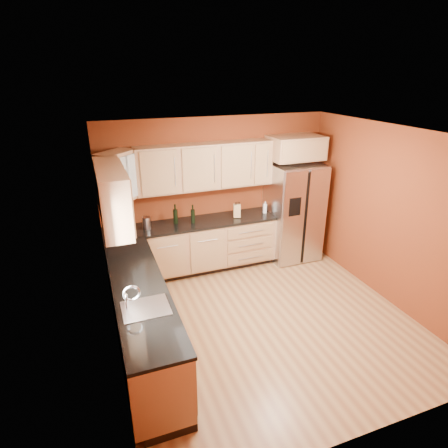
{
  "coord_description": "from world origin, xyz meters",
  "views": [
    {
      "loc": [
        -2.07,
        -3.95,
        3.29
      ],
      "look_at": [
        -0.27,
        0.9,
        1.16
      ],
      "focal_mm": 30.0,
      "sensor_mm": 36.0,
      "label": 1
    }
  ],
  "objects": [
    {
      "name": "corner_upper_cabinet",
      "position": [
        -1.67,
        1.67,
        1.83
      ],
      "size": [
        0.67,
        0.67,
        0.75
      ],
      "primitive_type": "cube",
      "rotation": [
        0.0,
        0.0,
        0.79
      ],
      "color": "#AF7955",
      "rests_on": "wall_back"
    },
    {
      "name": "over_fridge_cabinet",
      "position": [
        1.35,
        1.7,
        2.05
      ],
      "size": [
        0.92,
        0.6,
        0.4
      ],
      "primitive_type": "cube",
      "color": "#AF7955",
      "rests_on": "wall_back"
    },
    {
      "name": "soap_dispenser",
      "position": [
        0.8,
        1.68,
        1.02
      ],
      "size": [
        0.07,
        0.07,
        0.21
      ],
      "primitive_type": "cylinder",
      "rotation": [
        0.0,
        0.0,
        -0.01
      ],
      "color": "white",
      "rests_on": "countertop_back"
    },
    {
      "name": "upper_cabinets_back",
      "position": [
        -0.25,
        1.83,
        1.83
      ],
      "size": [
        2.3,
        0.33,
        0.75
      ],
      "primitive_type": "cube",
      "color": "#AF7955",
      "rests_on": "wall_back"
    },
    {
      "name": "base_cabinets_left",
      "position": [
        -1.7,
        0.0,
        0.44
      ],
      "size": [
        0.6,
        2.8,
        0.88
      ],
      "primitive_type": "cube",
      "color": "#AF7955",
      "rests_on": "floor"
    },
    {
      "name": "wall_left",
      "position": [
        -2.0,
        0.0,
        1.3
      ],
      "size": [
        0.04,
        4.0,
        2.6
      ],
      "primitive_type": "cube",
      "color": "maroon",
      "rests_on": "floor"
    },
    {
      "name": "canister_left",
      "position": [
        -1.31,
        1.68,
        1.02
      ],
      "size": [
        0.16,
        0.16,
        0.21
      ],
      "primitive_type": "cylinder",
      "rotation": [
        0.0,
        0.0,
        -0.32
      ],
      "color": "silver",
      "rests_on": "countertop_back"
    },
    {
      "name": "window",
      "position": [
        -1.98,
        -0.5,
        1.55
      ],
      "size": [
        0.03,
        0.9,
        1.0
      ],
      "primitive_type": "cube",
      "color": "white",
      "rests_on": "wall_left"
    },
    {
      "name": "countertop_back",
      "position": [
        -0.55,
        1.69,
        0.9
      ],
      "size": [
        2.9,
        0.62,
        0.04
      ],
      "primitive_type": "cube",
      "color": "black",
      "rests_on": "base_cabinets_back"
    },
    {
      "name": "canister_right",
      "position": [
        -1.85,
        1.66,
        1.01
      ],
      "size": [
        0.13,
        0.13,
        0.18
      ],
      "primitive_type": "cylinder",
      "rotation": [
        0.0,
        0.0,
        0.24
      ],
      "color": "silver",
      "rests_on": "countertop_back"
    },
    {
      "name": "countertop_left",
      "position": [
        -1.69,
        0.0,
        0.9
      ],
      "size": [
        0.62,
        2.8,
        0.04
      ],
      "primitive_type": "cube",
      "color": "black",
      "rests_on": "base_cabinets_left"
    },
    {
      "name": "refrigerator",
      "position": [
        1.35,
        1.62,
        0.89
      ],
      "size": [
        0.9,
        0.75,
        1.78
      ],
      "primitive_type": "cube",
      "color": "silver",
      "rests_on": "floor"
    },
    {
      "name": "wine_bottle_b",
      "position": [
        -0.54,
        1.68,
        1.08
      ],
      "size": [
        0.09,
        0.09,
        0.32
      ],
      "primitive_type": null,
      "rotation": [
        0.0,
        0.0,
        0.25
      ],
      "color": "black",
      "rests_on": "countertop_back"
    },
    {
      "name": "wall_right",
      "position": [
        2.0,
        0.0,
        1.3
      ],
      "size": [
        0.04,
        4.0,
        2.6
      ],
      "primitive_type": "cube",
      "color": "maroon",
      "rests_on": "floor"
    },
    {
      "name": "upper_cabinets_left",
      "position": [
        -1.83,
        0.72,
        1.83
      ],
      "size": [
        0.33,
        1.35,
        0.75
      ],
      "primitive_type": "cube",
      "color": "#AF7955",
      "rests_on": "wall_left"
    },
    {
      "name": "sink_faucet",
      "position": [
        -1.69,
        -0.5,
        1.07
      ],
      "size": [
        0.5,
        0.42,
        0.3
      ],
      "primitive_type": null,
      "color": "white",
      "rests_on": "countertop_left"
    },
    {
      "name": "wall_front",
      "position": [
        0.0,
        -2.0,
        1.3
      ],
      "size": [
        4.0,
        0.04,
        2.6
      ],
      "primitive_type": "cube",
      "color": "maroon",
      "rests_on": "floor"
    },
    {
      "name": "base_cabinets_back",
      "position": [
        -0.55,
        1.7,
        0.44
      ],
      "size": [
        2.9,
        0.6,
        0.88
      ],
      "primitive_type": "cube",
      "color": "#AF7955",
      "rests_on": "floor"
    },
    {
      "name": "knife_block",
      "position": [
        0.25,
        1.66,
        1.04
      ],
      "size": [
        0.14,
        0.14,
        0.23
      ],
      "primitive_type": "cube",
      "rotation": [
        0.0,
        0.0,
        -0.31
      ],
      "color": "tan",
      "rests_on": "countertop_back"
    },
    {
      "name": "ceiling",
      "position": [
        0.0,
        0.0,
        2.6
      ],
      "size": [
        4.0,
        4.0,
        0.0
      ],
      "primitive_type": "plane",
      "color": "silver",
      "rests_on": "wall_back"
    },
    {
      "name": "floor",
      "position": [
        0.0,
        0.0,
        0.0
      ],
      "size": [
        4.0,
        4.0,
        0.0
      ],
      "primitive_type": "plane",
      "color": "#8F5B37",
      "rests_on": "ground"
    },
    {
      "name": "wine_bottle_a",
      "position": [
        -0.82,
        1.75,
        1.09
      ],
      "size": [
        0.08,
        0.08,
        0.34
      ],
      "primitive_type": null,
      "rotation": [
        0.0,
        0.0,
        0.01
      ],
      "color": "black",
      "rests_on": "countertop_back"
    },
    {
      "name": "wall_back",
      "position": [
        0.0,
        2.0,
        1.3
      ],
      "size": [
        4.0,
        0.04,
        2.6
      ],
      "primitive_type": "cube",
      "color": "maroon",
      "rests_on": "floor"
    }
  ]
}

